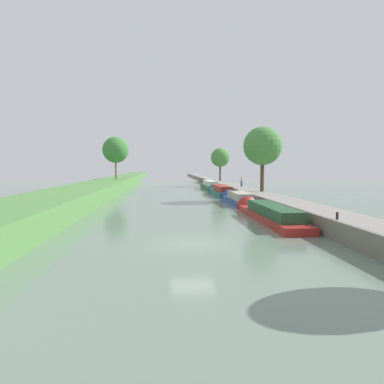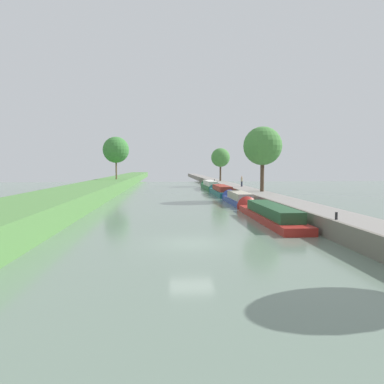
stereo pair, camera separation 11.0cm
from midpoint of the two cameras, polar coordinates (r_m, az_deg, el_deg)
name	(u,v)px [view 2 (the right image)]	position (r m, az deg, el deg)	size (l,w,h in m)	color
ground_plane	(191,244)	(20.34, 0.07, -8.37)	(160.00, 160.00, 0.00)	slate
right_towpath	(363,231)	(23.32, 25.99, -5.70)	(3.13, 260.00, 1.18)	gray
stone_quay	(335,231)	(22.52, 22.26, -5.86)	(0.25, 260.00, 1.23)	#6B665B
narrowboat_red	(266,213)	(30.09, 12.05, -3.31)	(2.19, 14.57, 2.11)	maroon
narrowboat_blue	(237,199)	(42.39, 7.40, -1.06)	(2.11, 10.63, 2.12)	#283D93
narrowboat_teal	(220,191)	(54.49, 4.68, 0.20)	(2.13, 12.78, 2.15)	#195B60
narrowboat_green	(209,186)	(67.79, 2.84, 1.06)	(1.94, 14.05, 2.19)	#1E6033
tree_rightbank_midnear	(263,146)	(46.06, 11.41, 7.28)	(4.89, 4.89, 8.25)	#4C3828
tree_rightbank_midfar	(220,158)	(77.22, 4.67, 5.56)	(4.08, 4.08, 7.12)	#4C3828
tree_leftbank_downstream	(116,150)	(71.23, -12.15, 6.67)	(5.11, 5.11, 8.34)	brown
person_walking	(242,181)	(56.18, 8.10, 1.76)	(0.34, 0.34, 1.66)	#282D42
mooring_bollard_near	(336,216)	(23.26, 22.42, -3.58)	(0.16, 0.16, 0.45)	black
mooring_bollard_far	(214,180)	(74.20, 3.69, 1.88)	(0.16, 0.16, 0.45)	black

